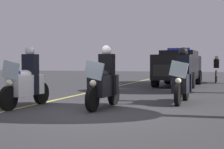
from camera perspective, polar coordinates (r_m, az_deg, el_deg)
name	(u,v)px	position (r m, az deg, el deg)	size (l,w,h in m)	color
ground_plane	(96,112)	(8.16, -2.88, -6.63)	(80.00, 80.00, 0.00)	#333335
lane_stripe_center	(19,108)	(9.21, -16.06, -5.69)	(48.00, 0.12, 0.01)	#E0D14C
police_motorcycle_lead_left	(26,82)	(9.32, -14.86, -1.29)	(2.14, 0.59, 1.72)	black
police_motorcycle_lead_right	(104,82)	(8.81, -1.41, -1.41)	(2.14, 0.59, 1.72)	black
police_motorcycle_trailing	(182,80)	(10.15, 12.26, -1.01)	(2.14, 0.59, 1.72)	black
police_suv	(178,66)	(17.85, 11.63, 1.45)	(4.99, 2.26, 2.05)	black
cyclist_background	(216,69)	(21.28, 17.90, 0.88)	(1.76, 0.33, 1.69)	black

